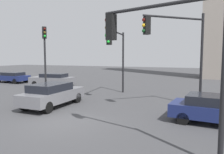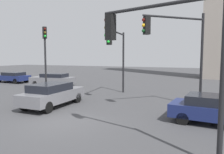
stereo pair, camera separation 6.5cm
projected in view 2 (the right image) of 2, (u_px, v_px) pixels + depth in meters
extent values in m
plane|color=#424244|center=(63.00, 122.00, 10.86)|extent=(108.71, 108.71, 0.00)
cylinder|color=black|center=(223.00, 80.00, 6.26)|extent=(0.16, 0.16, 5.14)
cylinder|color=black|center=(155.00, 6.00, 7.41)|extent=(4.22, 1.37, 0.12)
cube|color=black|center=(111.00, 27.00, 8.68)|extent=(0.40, 0.40, 1.00)
sphere|color=#4C0F0C|center=(107.00, 20.00, 8.77)|extent=(0.20, 0.20, 0.20)
sphere|color=#594714|center=(107.00, 28.00, 8.80)|extent=(0.20, 0.20, 0.20)
sphere|color=green|center=(107.00, 35.00, 8.83)|extent=(0.20, 0.20, 0.20)
cylinder|color=black|center=(202.00, 61.00, 13.97)|extent=(0.16, 0.16, 5.87)
cylinder|color=black|center=(175.00, 17.00, 13.00)|extent=(3.17, 2.95, 0.12)
cube|color=black|center=(147.00, 25.00, 12.41)|extent=(0.45, 0.45, 1.00)
sphere|color=#4C0F0C|center=(144.00, 20.00, 12.31)|extent=(0.20, 0.20, 0.20)
sphere|color=yellow|center=(144.00, 25.00, 12.34)|extent=(0.20, 0.20, 0.20)
sphere|color=#14471E|center=(144.00, 31.00, 12.37)|extent=(0.20, 0.20, 0.20)
cylinder|color=black|center=(45.00, 60.00, 19.00)|extent=(0.16, 0.16, 5.69)
cube|color=black|center=(45.00, 33.00, 18.78)|extent=(0.45, 0.45, 1.00)
sphere|color=#4C0F0C|center=(45.00, 29.00, 18.57)|extent=(0.20, 0.20, 0.20)
sphere|color=#594714|center=(45.00, 33.00, 18.60)|extent=(0.20, 0.20, 0.20)
sphere|color=green|center=(45.00, 36.00, 18.63)|extent=(0.20, 0.20, 0.20)
cylinder|color=black|center=(123.00, 63.00, 19.47)|extent=(0.16, 0.16, 5.26)
cylinder|color=black|center=(117.00, 32.00, 17.16)|extent=(0.54, 4.35, 0.12)
cube|color=black|center=(109.00, 38.00, 15.38)|extent=(0.35, 0.35, 1.00)
sphere|color=#4C0F0C|center=(108.00, 33.00, 15.16)|extent=(0.20, 0.20, 0.20)
sphere|color=#594714|center=(108.00, 37.00, 15.19)|extent=(0.20, 0.20, 0.20)
sphere|color=green|center=(108.00, 42.00, 15.22)|extent=(0.20, 0.20, 0.20)
cube|color=slate|center=(53.00, 80.00, 23.96)|extent=(4.82, 2.41, 0.66)
cube|color=black|center=(54.00, 75.00, 23.85)|extent=(2.76, 1.96, 0.44)
cylinder|color=black|center=(36.00, 84.00, 23.68)|extent=(0.61, 0.41, 0.58)
cylinder|color=black|center=(44.00, 82.00, 25.18)|extent=(0.61, 0.41, 0.58)
cylinder|color=black|center=(62.00, 85.00, 22.80)|extent=(0.61, 0.41, 0.58)
cylinder|color=black|center=(69.00, 83.00, 24.31)|extent=(0.61, 0.41, 0.58)
cube|color=slate|center=(53.00, 96.00, 14.22)|extent=(1.97, 4.64, 0.69)
cube|color=black|center=(50.00, 88.00, 13.96)|extent=(1.73, 2.60, 0.51)
cylinder|color=black|center=(58.00, 96.00, 16.01)|extent=(0.35, 0.68, 0.68)
cylinder|color=black|center=(77.00, 98.00, 15.39)|extent=(0.35, 0.68, 0.68)
cylinder|color=black|center=(25.00, 105.00, 13.12)|extent=(0.35, 0.68, 0.68)
cylinder|color=black|center=(47.00, 107.00, 12.51)|extent=(0.35, 0.68, 0.68)
cube|color=navy|center=(220.00, 112.00, 10.44)|extent=(4.64, 2.42, 0.63)
cube|color=black|center=(215.00, 101.00, 10.49)|extent=(2.67, 1.98, 0.48)
cylinder|color=black|center=(189.00, 111.00, 11.89)|extent=(0.62, 0.41, 0.59)
cylinder|color=black|center=(183.00, 118.00, 10.48)|extent=(0.62, 0.41, 0.59)
cube|color=navy|center=(12.00, 78.00, 26.94)|extent=(4.29, 2.03, 0.58)
cube|color=black|center=(14.00, 74.00, 26.81)|extent=(2.42, 1.75, 0.42)
cylinder|color=black|center=(9.00, 79.00, 28.27)|extent=(0.64, 0.36, 0.63)
cylinder|color=black|center=(16.00, 81.00, 25.68)|extent=(0.64, 0.36, 0.63)
cylinder|color=black|center=(26.00, 80.00, 27.09)|extent=(0.64, 0.36, 0.63)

